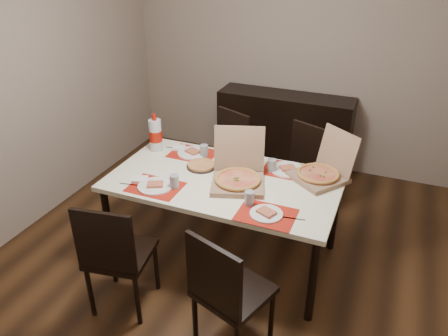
{
  "coord_description": "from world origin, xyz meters",
  "views": [
    {
      "loc": [
        1.12,
        -2.76,
        2.46
      ],
      "look_at": [
        -0.02,
        0.02,
        0.85
      ],
      "focal_mm": 35.0,
      "sensor_mm": 36.0,
      "label": 1
    }
  ],
  "objects_px": {
    "dining_table": "(224,186)",
    "chair_far_right": "(301,170)",
    "chair_near_left": "(115,254)",
    "pizza_box_center": "(238,176)",
    "chair_near_right": "(226,290)",
    "soda_bottle": "(156,135)",
    "chair_far_left": "(225,153)",
    "sideboard": "(284,132)",
    "dip_bowl": "(250,174)"
  },
  "relations": [
    {
      "from": "chair_far_left",
      "to": "soda_bottle",
      "type": "xyz_separation_m",
      "value": [
        -0.41,
        -0.62,
        0.38
      ]
    },
    {
      "from": "chair_far_right",
      "to": "soda_bottle",
      "type": "distance_m",
      "value": 1.38
    },
    {
      "from": "sideboard",
      "to": "dining_table",
      "type": "xyz_separation_m",
      "value": [
        -0.02,
        -1.76,
        0.23
      ]
    },
    {
      "from": "chair_near_left",
      "to": "dip_bowl",
      "type": "distance_m",
      "value": 1.21
    },
    {
      "from": "pizza_box_center",
      "to": "chair_far_left",
      "type": "bearing_deg",
      "value": 117.9
    },
    {
      "from": "dining_table",
      "to": "chair_far_right",
      "type": "distance_m",
      "value": 0.95
    },
    {
      "from": "sideboard",
      "to": "chair_far_right",
      "type": "relative_size",
      "value": 1.61
    },
    {
      "from": "chair_far_left",
      "to": "chair_far_right",
      "type": "xyz_separation_m",
      "value": [
        0.8,
        -0.07,
        0.0
      ]
    },
    {
      "from": "chair_near_right",
      "to": "chair_far_right",
      "type": "xyz_separation_m",
      "value": [
        0.06,
        1.71,
        0.0
      ]
    },
    {
      "from": "dining_table",
      "to": "chair_near_right",
      "type": "distance_m",
      "value": 0.99
    },
    {
      "from": "chair_far_right",
      "to": "pizza_box_center",
      "type": "distance_m",
      "value": 0.94
    },
    {
      "from": "chair_near_left",
      "to": "chair_near_right",
      "type": "relative_size",
      "value": 1.0
    },
    {
      "from": "dip_bowl",
      "to": "soda_bottle",
      "type": "xyz_separation_m",
      "value": [
        -0.93,
        0.13,
        0.13
      ]
    },
    {
      "from": "chair_near_right",
      "to": "chair_far_left",
      "type": "height_order",
      "value": "same"
    },
    {
      "from": "chair_far_left",
      "to": "dining_table",
      "type": "bearing_deg",
      "value": -68.24
    },
    {
      "from": "chair_near_left",
      "to": "dip_bowl",
      "type": "bearing_deg",
      "value": 57.8
    },
    {
      "from": "chair_near_left",
      "to": "chair_near_right",
      "type": "bearing_deg",
      "value": -2.37
    },
    {
      "from": "dining_table",
      "to": "chair_far_right",
      "type": "height_order",
      "value": "chair_far_right"
    },
    {
      "from": "soda_bottle",
      "to": "chair_near_right",
      "type": "bearing_deg",
      "value": -45.33
    },
    {
      "from": "chair_near_right",
      "to": "chair_far_left",
      "type": "distance_m",
      "value": 1.93
    },
    {
      "from": "chair_near_left",
      "to": "dip_bowl",
      "type": "relative_size",
      "value": 8.01
    },
    {
      "from": "chair_near_left",
      "to": "pizza_box_center",
      "type": "height_order",
      "value": "pizza_box_center"
    },
    {
      "from": "sideboard",
      "to": "chair_near_right",
      "type": "relative_size",
      "value": 1.61
    },
    {
      "from": "sideboard",
      "to": "dip_bowl",
      "type": "relative_size",
      "value": 12.91
    },
    {
      "from": "pizza_box_center",
      "to": "soda_bottle",
      "type": "relative_size",
      "value": 1.58
    },
    {
      "from": "dining_table",
      "to": "chair_near_left",
      "type": "distance_m",
      "value": 0.99
    },
    {
      "from": "chair_far_left",
      "to": "dip_bowl",
      "type": "relative_size",
      "value": 8.01
    },
    {
      "from": "chair_near_left",
      "to": "chair_far_right",
      "type": "height_order",
      "value": "same"
    },
    {
      "from": "dining_table",
      "to": "chair_far_right",
      "type": "xyz_separation_m",
      "value": [
        0.45,
        0.82,
        -0.17
      ]
    },
    {
      "from": "dining_table",
      "to": "soda_bottle",
      "type": "distance_m",
      "value": 0.84
    },
    {
      "from": "chair_near_right",
      "to": "chair_far_right",
      "type": "height_order",
      "value": "same"
    },
    {
      "from": "chair_near_left",
      "to": "pizza_box_center",
      "type": "bearing_deg",
      "value": 55.43
    },
    {
      "from": "dining_table",
      "to": "chair_far_right",
      "type": "relative_size",
      "value": 1.94
    },
    {
      "from": "sideboard",
      "to": "pizza_box_center",
      "type": "distance_m",
      "value": 1.82
    },
    {
      "from": "chair_near_left",
      "to": "chair_far_right",
      "type": "relative_size",
      "value": 1.0
    },
    {
      "from": "chair_near_left",
      "to": "chair_near_right",
      "type": "distance_m",
      "value": 0.84
    },
    {
      "from": "sideboard",
      "to": "chair_near_right",
      "type": "height_order",
      "value": "chair_near_right"
    },
    {
      "from": "pizza_box_center",
      "to": "dining_table",
      "type": "bearing_deg",
      "value": 172.52
    },
    {
      "from": "pizza_box_center",
      "to": "chair_near_left",
      "type": "bearing_deg",
      "value": -124.57
    },
    {
      "from": "dining_table",
      "to": "chair_far_left",
      "type": "height_order",
      "value": "chair_far_left"
    },
    {
      "from": "soda_bottle",
      "to": "chair_far_right",
      "type": "bearing_deg",
      "value": 24.42
    },
    {
      "from": "chair_near_left",
      "to": "chair_near_right",
      "type": "xyz_separation_m",
      "value": [
        0.84,
        -0.03,
        0.0
      ]
    },
    {
      "from": "chair_far_right",
      "to": "pizza_box_center",
      "type": "height_order",
      "value": "pizza_box_center"
    },
    {
      "from": "sideboard",
      "to": "dining_table",
      "type": "bearing_deg",
      "value": -90.64
    },
    {
      "from": "chair_near_left",
      "to": "chair_far_right",
      "type": "bearing_deg",
      "value": 61.63
    },
    {
      "from": "chair_far_right",
      "to": "dip_bowl",
      "type": "height_order",
      "value": "chair_far_right"
    },
    {
      "from": "pizza_box_center",
      "to": "dip_bowl",
      "type": "xyz_separation_m",
      "value": [
        0.05,
        0.15,
        -0.05
      ]
    },
    {
      "from": "chair_near_left",
      "to": "pizza_box_center",
      "type": "distance_m",
      "value": 1.07
    },
    {
      "from": "chair_far_left",
      "to": "dip_bowl",
      "type": "xyz_separation_m",
      "value": [
        0.52,
        -0.75,
        0.25
      ]
    },
    {
      "from": "pizza_box_center",
      "to": "soda_bottle",
      "type": "distance_m",
      "value": 0.94
    }
  ]
}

